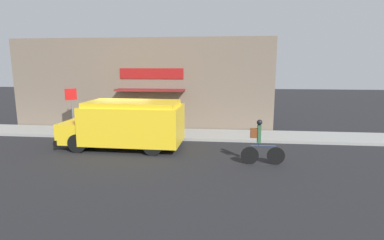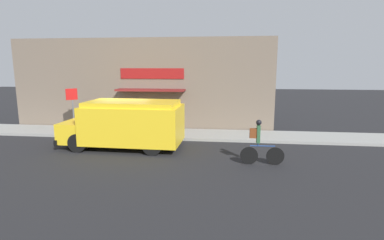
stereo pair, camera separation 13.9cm
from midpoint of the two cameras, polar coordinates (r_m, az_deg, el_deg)
name	(u,v)px [view 1 (the left image)]	position (r m, az deg, el deg)	size (l,w,h in m)	color
ground_plane	(126,139)	(15.58, -12.65, -3.61)	(70.00, 70.00, 0.00)	#232326
sidewalk	(133,133)	(16.65, -11.37, -2.44)	(28.00, 2.35, 0.13)	#999993
storefront	(139,85)	(17.52, -10.31, 6.66)	(15.29, 1.07, 5.24)	#756656
school_bus	(127,124)	(13.73, -12.53, -0.68)	(5.41, 2.79, 2.14)	yellow
cyclist	(260,143)	(11.50, 12.51, -4.33)	(1.65, 0.21, 1.72)	black
stop_sign_post	(72,103)	(17.18, -22.16, 3.08)	(0.45, 0.45, 2.41)	slate
trash_bin	(85,120)	(18.36, -19.99, -0.04)	(0.61, 0.61, 0.90)	slate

